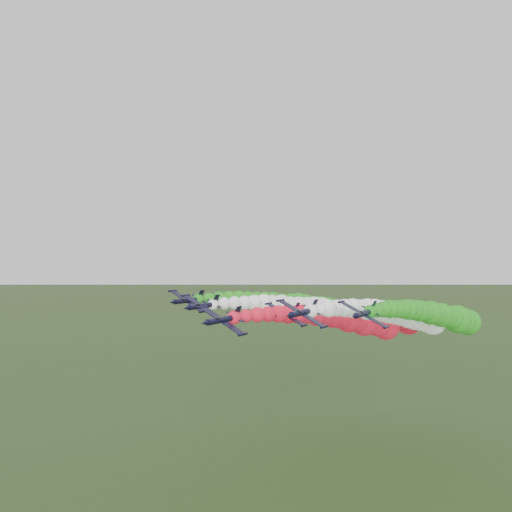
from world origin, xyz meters
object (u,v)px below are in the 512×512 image
at_px(jet_lead, 354,321).
at_px(jet_outer_left, 313,308).
at_px(jet_inner_left, 326,311).
at_px(jet_trail, 382,317).
at_px(jet_inner_right, 404,316).
at_px(jet_outer_right, 445,317).

xyz_separation_m(jet_lead, jet_outer_left, (-18.25, 15.23, 1.09)).
bearing_deg(jet_lead, jet_inner_left, 141.74).
height_order(jet_inner_left, jet_trail, jet_inner_left).
xyz_separation_m(jet_inner_right, jet_outer_left, (-28.86, 8.72, -0.22)).
xyz_separation_m(jet_lead, jet_trail, (0.54, 21.01, -0.99)).
height_order(jet_inner_right, jet_outer_right, jet_inner_right).
height_order(jet_outer_right, jet_trail, jet_outer_right).
distance_m(jet_lead, jet_inner_right, 12.52).
xyz_separation_m(jet_lead, jet_outer_right, (18.51, 16.10, 0.62)).
xyz_separation_m(jet_outer_right, jet_trail, (-17.98, 4.91, -1.61)).
relative_size(jet_inner_right, jet_outer_left, 0.99).
bearing_deg(jet_outer_right, jet_inner_right, -129.52).
bearing_deg(jet_outer_right, jet_inner_left, -166.68).
relative_size(jet_inner_left, jet_trail, 0.99).
bearing_deg(jet_lead, jet_outer_right, 41.01).
distance_m(jet_lead, jet_trail, 21.04).
bearing_deg(jet_lead, jet_inner_right, 31.55).
height_order(jet_inner_left, jet_outer_left, jet_outer_left).
distance_m(jet_inner_right, jet_outer_left, 30.15).
bearing_deg(jet_inner_right, jet_trail, 124.79).
bearing_deg(jet_inner_right, jet_inner_left, 173.54).
relative_size(jet_inner_left, jet_outer_left, 0.99).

